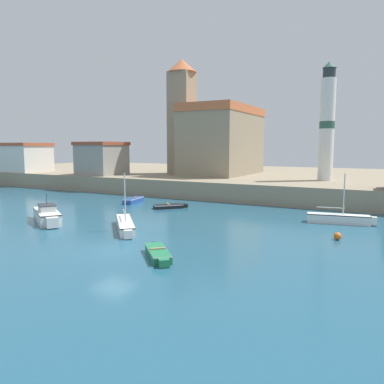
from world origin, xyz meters
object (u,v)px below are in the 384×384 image
at_px(dinghy_blue_3, 134,200).
at_px(lighthouse, 327,124).
at_px(sailboat_white_0, 125,225).
at_px(harbor_shed_near_wharf, 102,158).
at_px(harbor_shed_mid_row, 27,157).
at_px(sailboat_white_2, 339,218).
at_px(motorboat_white_1, 47,215).
at_px(mooring_buoy, 338,236).
at_px(church, 217,137).
at_px(dinghy_black_5, 169,206).
at_px(dinghy_green_4, 158,253).

xyz_separation_m(dinghy_blue_3, lighthouse, (19.11, 14.67, 9.11)).
height_order(sailboat_white_0, lighthouse, lighthouse).
relative_size(harbor_shed_near_wharf, harbor_shed_mid_row, 0.96).
distance_m(sailboat_white_2, harbor_shed_near_wharf, 37.54).
relative_size(lighthouse, harbor_shed_near_wharf, 2.28).
relative_size(motorboat_white_1, harbor_shed_mid_row, 0.88).
relative_size(sailboat_white_2, harbor_shed_near_wharf, 0.87).
bearing_deg(harbor_shed_near_wharf, harbor_shed_mid_row, -176.85).
relative_size(motorboat_white_1, sailboat_white_2, 1.06).
distance_m(sailboat_white_2, lighthouse, 18.80).
relative_size(dinghy_blue_3, harbor_shed_mid_row, 0.57).
bearing_deg(mooring_buoy, sailboat_white_2, 95.52).
bearing_deg(church, lighthouse, -13.07).
height_order(dinghy_black_5, harbor_shed_near_wharf, harbor_shed_near_wharf).
height_order(sailboat_white_2, dinghy_green_4, sailboat_white_2).
distance_m(dinghy_blue_3, mooring_buoy, 24.58).
height_order(motorboat_white_1, mooring_buoy, motorboat_white_1).
relative_size(motorboat_white_1, lighthouse, 0.41).
bearing_deg(lighthouse, sailboat_white_0, -112.51).
height_order(dinghy_green_4, mooring_buoy, dinghy_green_4).
distance_m(sailboat_white_2, mooring_buoy, 6.10).
bearing_deg(dinghy_black_5, harbor_shed_near_wharf, 150.29).
bearing_deg(sailboat_white_0, sailboat_white_2, 35.49).
height_order(mooring_buoy, harbor_shed_mid_row, harbor_shed_mid_row).
relative_size(dinghy_blue_3, mooring_buoy, 7.18).
distance_m(sailboat_white_0, motorboat_white_1, 7.96).
distance_m(sailboat_white_0, dinghy_blue_3, 14.41).
bearing_deg(motorboat_white_1, mooring_buoy, 12.66).
xyz_separation_m(sailboat_white_2, dinghy_blue_3, (-22.83, 1.42, -0.13)).
xyz_separation_m(lighthouse, harbor_shed_mid_row, (-48.00, -6.28, -4.67)).
relative_size(sailboat_white_0, harbor_shed_near_wharf, 0.85).
bearing_deg(sailboat_white_2, sailboat_white_0, -144.51).
height_order(dinghy_blue_3, church, church).
relative_size(sailboat_white_2, dinghy_blue_3, 1.47).
bearing_deg(dinghy_black_5, harbor_shed_mid_row, 164.28).
relative_size(sailboat_white_0, harbor_shed_mid_row, 0.82).
bearing_deg(harbor_shed_near_wharf, motorboat_white_1, -59.29).
height_order(dinghy_blue_3, dinghy_black_5, dinghy_blue_3).
xyz_separation_m(mooring_buoy, lighthouse, (-4.30, 22.16, 9.16)).
distance_m(harbor_shed_near_wharf, harbor_shed_mid_row, 16.02).
bearing_deg(dinghy_green_4, harbor_shed_mid_row, 149.63).
distance_m(sailboat_white_0, church, 32.02).
distance_m(sailboat_white_2, dinghy_blue_3, 22.87).
xyz_separation_m(motorboat_white_1, dinghy_green_4, (14.38, -4.35, -0.34)).
bearing_deg(harbor_shed_near_wharf, dinghy_blue_3, -35.73).
bearing_deg(sailboat_white_2, harbor_shed_mid_row, 169.26).
bearing_deg(dinghy_black_5, sailboat_white_2, -0.24).
relative_size(sailboat_white_0, church, 0.31).
relative_size(dinghy_blue_3, harbor_shed_near_wharf, 0.60).
distance_m(lighthouse, harbor_shed_mid_row, 48.63).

